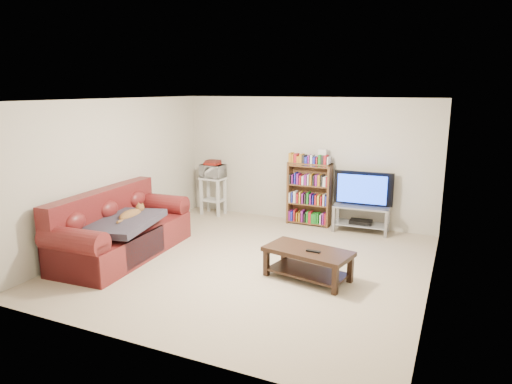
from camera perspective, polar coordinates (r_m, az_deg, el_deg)
The scene contains 19 objects.
floor at distance 6.92m, azimuth -0.62°, elevation -8.85°, with size 5.00×5.00×0.00m, color #C8B595.
ceiling at distance 6.43m, azimuth -0.67°, elevation 11.43°, with size 5.00×5.00×0.00m, color white.
wall_back at distance 8.86m, azimuth 6.21°, elevation 3.95°, with size 5.00×5.00×0.00m, color beige.
wall_front at distance 4.51m, azimuth -14.24°, elevation -5.09°, with size 5.00×5.00×0.00m, color beige.
wall_left at distance 7.94m, azimuth -17.25°, elevation 2.41°, with size 5.00×5.00×0.00m, color beige.
wall_right at distance 5.99m, azimuth 21.60°, elevation -1.18°, with size 5.00×5.00×0.00m, color beige.
sofa at distance 7.47m, azimuth -16.76°, elevation -4.93°, with size 1.17×2.43×1.01m.
blanket at distance 7.16m, azimuth -16.43°, elevation -3.70°, with size 0.92×1.19×0.10m, color #332E3A.
cat at distance 7.31m, azimuth -15.44°, elevation -2.81°, with size 0.26×0.65×0.19m, color brown, non-canonical shape.
coffee_table at distance 6.31m, azimuth 6.50°, elevation -8.24°, with size 1.26×0.80×0.43m.
remote at distance 6.17m, azimuth 7.16°, elevation -7.36°, with size 0.19×0.05×0.02m, color black.
tv_stand at distance 8.47m, azimuth 13.01°, elevation -2.73°, with size 1.00×0.48×0.49m.
television at distance 8.36m, azimuth 13.17°, elevation 0.32°, with size 1.06×0.14×0.61m, color black.
dvd_player at distance 8.51m, azimuth 12.97°, elevation -3.66°, with size 0.39×0.27×0.06m, color black.
bookshelf at distance 8.71m, azimuth 6.66°, elevation -0.12°, with size 0.83×0.26×1.20m.
shelf_clutter at distance 8.57m, azimuth 7.44°, elevation 4.31°, with size 0.61×0.19×0.28m.
microwave_stand at distance 9.43m, azimuth -5.39°, elevation 0.16°, with size 0.50×0.38×0.78m.
microwave at distance 9.35m, azimuth -5.44°, elevation 2.62°, with size 0.48×0.32×0.26m, color silver.
game_boxes at distance 9.33m, azimuth -5.47°, elevation 3.58°, with size 0.28×0.25×0.05m, color maroon.
Camera 1 is at (2.72, -5.83, 2.55)m, focal length 32.00 mm.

